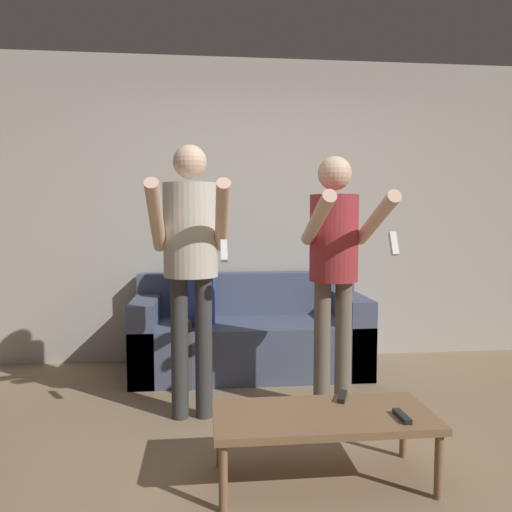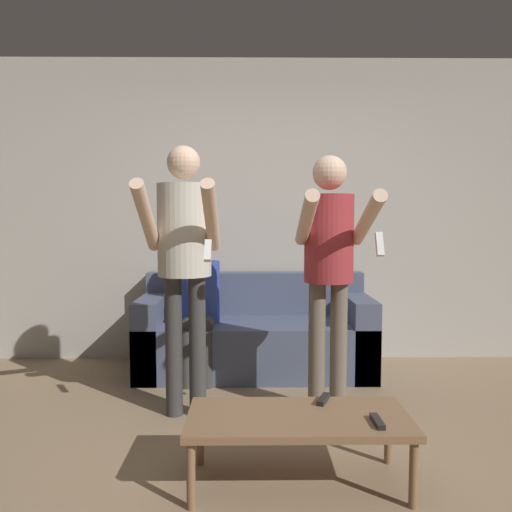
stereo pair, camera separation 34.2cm
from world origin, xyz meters
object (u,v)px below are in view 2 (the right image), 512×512
Objects in this scene: coffee_table at (298,422)px; remote_far at (323,399)px; person_seated at (199,298)px; remote_near at (377,421)px; couch at (255,337)px; person_standing_left at (184,248)px; person_standing_right at (329,255)px.

coffee_table is 7.00× the size of remote_far.
person_seated reaches higher than remote_far.
remote_far is (0.79, -1.48, -0.29)m from person_seated.
remote_near and remote_far have the same top height.
remote_near is at bearing -74.08° from couch.
person_seated is at bearing 119.50° from remote_near.
couch is 1.09× the size of person_standing_left.
remote_far is (-0.21, 0.28, 0.00)m from remote_near.
couch is 1.81m from coffee_table.
coffee_table is (0.64, -1.66, -0.34)m from person_seated.
person_standing_right is at bearing -64.27° from couch.
couch is at bearing 101.68° from remote_far.
remote_near is at bearing -85.13° from person_standing_right.
remote_far is (0.34, -1.62, 0.07)m from couch.
person_seated is 1.09× the size of coffee_table.
person_seated is at bearing 138.24° from person_standing_right.
person_seated is (-0.92, 0.82, -0.41)m from person_standing_right.
person_standing_left is (-0.46, -0.95, 0.81)m from couch.
couch is at bearing 17.36° from person_seated.
couch reaches higher than remote_near.
person_seated reaches higher than remote_near.
remote_near is at bearing -16.87° from coffee_table.
couch is 1.63× the size of person_seated.
couch is 1.79× the size of coffee_table.
couch is 1.34m from person_standing_left.
person_standing_left reaches higher than person_standing_right.
remote_far is at bearing -40.00° from person_standing_left.
coffee_table is 0.23m from remote_far.
couch is 0.60m from person_seated.
remote_near is at bearing -43.41° from person_standing_left.
couch is 1.31m from person_standing_right.
person_standing_right is 1.30m from person_seated.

